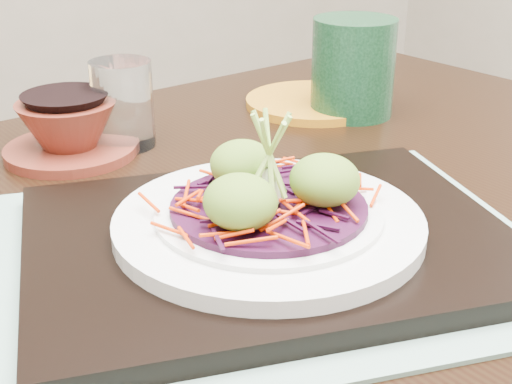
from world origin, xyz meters
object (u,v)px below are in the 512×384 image
dining_table (236,315)px  water_glass (123,104)px  terracotta_bowl_set (69,132)px  yellow_plate (313,102)px  serving_tray (268,240)px  white_plate (269,221)px  green_jar (353,67)px

dining_table → water_glass: size_ratio=13.43×
dining_table → terracotta_bowl_set: terracotta_bowl_set is taller
yellow_plate → dining_table: bearing=-137.2°
serving_tray → terracotta_bowl_set: 0.32m
yellow_plate → serving_tray: bearing=-131.0°
dining_table → white_plate: (-0.01, -0.07, 0.13)m
green_jar → yellow_plate: bearing=113.1°
terracotta_bowl_set → yellow_plate: bearing=0.9°
serving_tray → yellow_plate: bearing=64.8°
dining_table → water_glass: water_glass is taller
dining_table → serving_tray: size_ratio=3.41×
white_plate → yellow_plate: white_plate is taller
water_glass → yellow_plate: bearing=1.8°
terracotta_bowl_set → green_jar: green_jar is taller
terracotta_bowl_set → serving_tray: bearing=-77.8°
serving_tray → green_jar: green_jar is taller
serving_tray → green_jar: (0.30, 0.27, 0.05)m
serving_tray → water_glass: (-0.00, 0.31, 0.04)m
water_glass → yellow_plate: 0.28m
terracotta_bowl_set → green_jar: (0.37, -0.05, 0.04)m
serving_tray → water_glass: bearing=106.2°
dining_table → serving_tray: bearing=-102.8°
dining_table → water_glass: (-0.01, 0.24, 0.15)m
white_plate → dining_table: bearing=84.2°
terracotta_bowl_set → white_plate: bearing=-77.8°
serving_tray → white_plate: (-0.00, 0.00, 0.02)m
dining_table → yellow_plate: size_ratio=7.30×
serving_tray → yellow_plate: size_ratio=2.14×
dining_table → white_plate: white_plate is taller
white_plate → green_jar: 0.40m
white_plate → terracotta_bowl_set: bearing=102.2°
white_plate → terracotta_bowl_set: (-0.07, 0.31, -0.00)m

